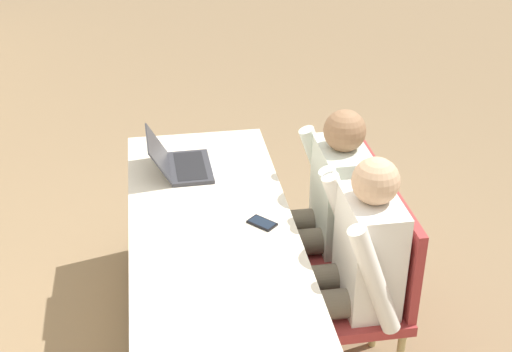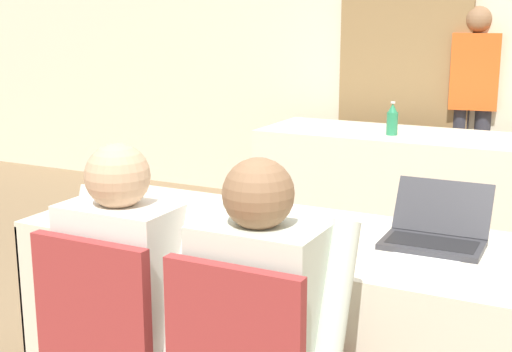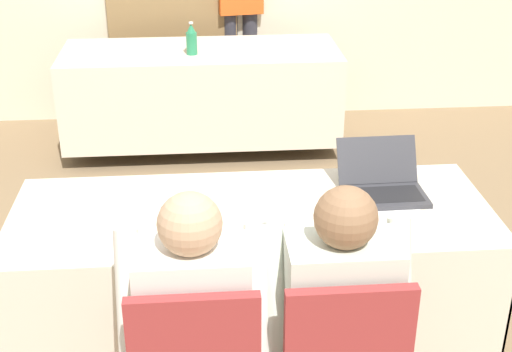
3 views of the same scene
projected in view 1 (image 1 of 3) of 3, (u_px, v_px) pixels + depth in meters
conference_table_near at (214, 261)px, 3.25m from camera, size 1.95×0.74×0.74m
laptop at (181, 163)px, 3.61m from camera, size 0.35×0.32×0.20m
cell_phone at (262, 223)px, 3.19m from camera, size 0.14×0.14×0.01m
paper_beside_laptop at (214, 166)px, 3.67m from camera, size 0.31×0.35×0.00m
chair_near_left at (371, 290)px, 3.17m from camera, size 0.44×0.44×0.90m
chair_near_right at (343, 231)px, 3.58m from camera, size 0.44×0.44×0.90m
person_checkered_shirt at (351, 263)px, 3.08m from camera, size 0.50×0.52×1.16m
person_white_shirt at (325, 206)px, 3.49m from camera, size 0.50×0.52×1.16m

